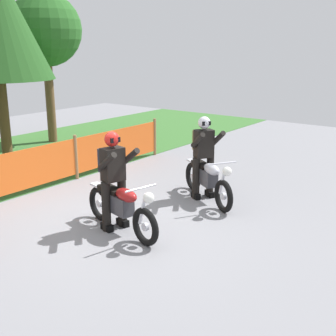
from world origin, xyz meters
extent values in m
cube|color=gray|center=(0.00, 0.00, -0.01)|extent=(24.00, 24.00, 0.02)
cylinder|color=olive|center=(1.48, 2.51, 0.53)|extent=(0.08, 0.08, 1.05)
cylinder|color=olive|center=(4.43, 2.51, 0.53)|extent=(0.08, 0.08, 1.05)
cube|color=orange|center=(0.00, 2.51, 0.54)|extent=(2.87, 0.02, 0.85)
cube|color=orange|center=(2.95, 2.51, 0.54)|extent=(2.87, 0.02, 0.85)
cylinder|color=brown|center=(1.62, 5.50, 1.08)|extent=(0.28, 0.28, 2.17)
cylinder|color=brown|center=(3.82, 6.29, 1.36)|extent=(0.28, 0.28, 2.72)
sphere|color=#286023|center=(3.82, 6.29, 3.50)|extent=(2.23, 2.23, 2.23)
torus|color=black|center=(-0.30, -1.06, 0.31)|extent=(0.25, 0.63, 0.62)
cylinder|color=silver|center=(-0.30, -1.06, 0.31)|extent=(0.09, 0.15, 0.14)
torus|color=black|center=(0.01, 0.26, 0.31)|extent=(0.25, 0.63, 0.62)
cylinder|color=silver|center=(0.01, 0.26, 0.31)|extent=(0.09, 0.15, 0.14)
cube|color=#38383D|center=(-0.13, -0.35, 0.48)|extent=(0.36, 0.62, 0.31)
ellipsoid|color=maroon|center=(-0.19, -0.57, 0.70)|extent=(0.34, 0.54, 0.21)
cube|color=black|center=(-0.08, -0.12, 0.67)|extent=(0.33, 0.58, 0.10)
cube|color=silver|center=(0.01, 0.26, 0.65)|extent=(0.23, 0.37, 0.04)
cylinder|color=silver|center=(-0.29, -1.00, 0.59)|extent=(0.10, 0.23, 0.55)
sphere|color=white|center=(-0.32, -1.15, 0.81)|extent=(0.21, 0.21, 0.17)
cylinder|color=silver|center=(-0.28, -0.97, 0.92)|extent=(0.57, 0.16, 0.03)
cylinder|color=silver|center=(0.06, -0.10, 0.25)|extent=(0.19, 0.53, 0.07)
torus|color=black|center=(1.68, -1.32, 0.31)|extent=(0.42, 0.59, 0.63)
cylinder|color=silver|center=(1.68, -1.32, 0.31)|extent=(0.12, 0.15, 0.14)
torus|color=black|center=(2.40, -0.15, 0.31)|extent=(0.42, 0.59, 0.63)
cylinder|color=silver|center=(2.40, -0.15, 0.31)|extent=(0.12, 0.15, 0.14)
cube|color=#38383D|center=(2.07, -0.70, 0.49)|extent=(0.51, 0.62, 0.31)
ellipsoid|color=#B7B7C1|center=(1.95, -0.89, 0.70)|extent=(0.47, 0.56, 0.21)
cube|color=black|center=(2.19, -0.49, 0.67)|extent=(0.47, 0.58, 0.10)
cube|color=silver|center=(2.40, -0.15, 0.65)|extent=(0.32, 0.38, 0.04)
cylinder|color=silver|center=(1.71, -1.27, 0.60)|extent=(0.17, 0.22, 0.56)
sphere|color=white|center=(1.63, -1.40, 0.82)|extent=(0.24, 0.24, 0.18)
cylinder|color=silver|center=(1.73, -1.24, 0.93)|extent=(0.52, 0.33, 0.03)
cylinder|color=silver|center=(2.34, -0.52, 0.25)|extent=(0.34, 0.49, 0.07)
cylinder|color=black|center=(0.05, -0.25, 0.43)|extent=(0.18, 0.18, 0.86)
cube|color=black|center=(0.05, -0.25, 0.06)|extent=(0.17, 0.28, 0.12)
cylinder|color=black|center=(-0.26, -0.18, 0.43)|extent=(0.18, 0.18, 0.86)
cube|color=black|center=(-0.26, -0.18, 0.06)|extent=(0.17, 0.28, 0.12)
cube|color=black|center=(-0.10, -0.21, 1.14)|extent=(0.41, 0.32, 0.56)
cylinder|color=black|center=(0.07, -0.44, 1.26)|extent=(0.21, 0.49, 0.38)
cylinder|color=black|center=(-0.36, -0.34, 1.26)|extent=(0.21, 0.49, 0.38)
sphere|color=red|center=(-0.10, -0.21, 1.56)|extent=(0.30, 0.30, 0.25)
cube|color=black|center=(-0.12, -0.31, 1.56)|extent=(0.18, 0.07, 0.08)
cube|color=#1E232D|center=(-0.06, -0.05, 1.18)|extent=(0.31, 0.22, 0.40)
cylinder|color=black|center=(2.28, -0.65, 0.43)|extent=(0.21, 0.21, 0.86)
cube|color=black|center=(2.28, -0.65, 0.06)|extent=(0.23, 0.28, 0.12)
cylinder|color=black|center=(2.01, -0.49, 0.43)|extent=(0.21, 0.21, 0.86)
cube|color=black|center=(2.01, -0.49, 0.06)|extent=(0.23, 0.28, 0.12)
cube|color=black|center=(2.14, -0.57, 1.14)|extent=(0.43, 0.39, 0.56)
cylinder|color=black|center=(2.24, -0.84, 1.26)|extent=(0.34, 0.46, 0.38)
cylinder|color=black|center=(1.86, -0.61, 1.26)|extent=(0.34, 0.46, 0.38)
sphere|color=silver|center=(2.14, -0.57, 1.56)|extent=(0.34, 0.34, 0.25)
cube|color=black|center=(2.09, -0.66, 1.56)|extent=(0.17, 0.12, 0.08)
cube|color=brown|center=(2.23, -0.43, 1.18)|extent=(0.32, 0.28, 0.40)
camera|label=1|loc=(-5.15, -5.14, 3.04)|focal=46.85mm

